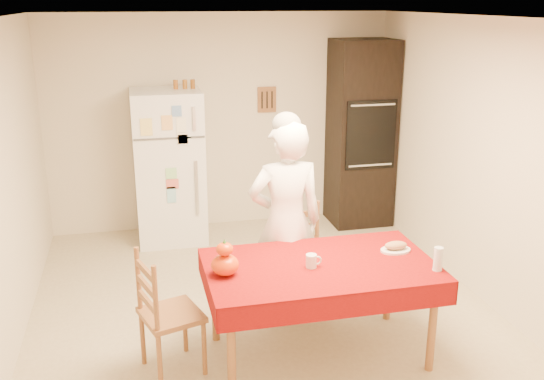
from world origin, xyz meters
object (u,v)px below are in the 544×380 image
object	(u,v)px
pumpkin_lower	(225,265)
oven_cabinet	(361,134)
chair_far	(301,254)
bread_plate	(396,250)
coffee_mug	(311,261)
wine_glass	(438,259)
refrigerator	(169,167)
chair_left	(163,310)
seated_woman	(286,223)
dining_table	(320,273)

from	to	relation	value
pumpkin_lower	oven_cabinet	bearing A→B (deg)	52.88
oven_cabinet	chair_far	world-z (taller)	oven_cabinet
chair_far	bread_plate	xyz separation A→B (m)	(0.57, -0.67, 0.26)
coffee_mug	wine_glass	world-z (taller)	wine_glass
refrigerator	oven_cabinet	world-z (taller)	oven_cabinet
bread_plate	chair_left	bearing A→B (deg)	-178.26
wine_glass	bread_plate	distance (m)	0.42
wine_glass	bread_plate	xyz separation A→B (m)	(-0.15, 0.39, -0.08)
seated_woman	bread_plate	size ratio (longest dim) A/B	7.22
refrigerator	wine_glass	size ratio (longest dim) A/B	9.66
pumpkin_lower	bread_plate	xyz separation A→B (m)	(1.35, 0.11, -0.07)
dining_table	wine_glass	bearing A→B (deg)	-20.37
chair_far	wine_glass	world-z (taller)	chair_far
pumpkin_lower	bread_plate	world-z (taller)	pumpkin_lower
chair_left	seated_woman	xyz separation A→B (m)	(1.06, 0.59, 0.36)
seated_woman	pumpkin_lower	distance (m)	0.89
dining_table	pumpkin_lower	size ratio (longest dim) A/B	8.48
wine_glass	pumpkin_lower	bearing A→B (deg)	169.57
pumpkin_lower	wine_glass	xyz separation A→B (m)	(1.50, -0.28, 0.01)
oven_cabinet	seated_woman	distance (m)	2.57
dining_table	coffee_mug	distance (m)	0.15
refrigerator	coffee_mug	xyz separation A→B (m)	(0.83, -2.72, -0.04)
oven_cabinet	dining_table	size ratio (longest dim) A/B	1.29
oven_cabinet	chair_far	size ratio (longest dim) A/B	2.32
chair_far	wine_glass	xyz separation A→B (m)	(0.72, -1.05, 0.34)
chair_far	pumpkin_lower	bearing A→B (deg)	-137.41
chair_far	oven_cabinet	bearing A→B (deg)	54.65
refrigerator	bread_plate	bearing A→B (deg)	-58.95
refrigerator	wine_glass	xyz separation A→B (m)	(1.71, -2.97, -0.00)
dining_table	chair_far	distance (m)	0.79
chair_far	chair_left	distance (m)	1.43
chair_left	coffee_mug	bearing A→B (deg)	-111.28
bread_plate	dining_table	bearing A→B (deg)	-171.78
chair_far	refrigerator	bearing A→B (deg)	115.18
oven_cabinet	refrigerator	bearing A→B (deg)	-178.82
chair_left	bread_plate	world-z (taller)	chair_left
oven_cabinet	seated_woman	world-z (taller)	oven_cabinet
refrigerator	bread_plate	distance (m)	3.02
refrigerator	chair_left	distance (m)	2.68
bread_plate	wine_glass	bearing A→B (deg)	-68.78
pumpkin_lower	chair_left	bearing A→B (deg)	173.07
dining_table	seated_woman	distance (m)	0.66
chair_far	bread_plate	world-z (taller)	chair_far
chair_far	coffee_mug	xyz separation A→B (m)	(-0.16, -0.80, 0.30)
oven_cabinet	seated_woman	bearing A→B (deg)	-124.90
pumpkin_lower	chair_far	bearing A→B (deg)	44.67
chair_far	seated_woman	bearing A→B (deg)	-144.41
dining_table	bread_plate	size ratio (longest dim) A/B	7.08
pumpkin_lower	bread_plate	size ratio (longest dim) A/B	0.84
seated_woman	coffee_mug	bearing A→B (deg)	91.39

